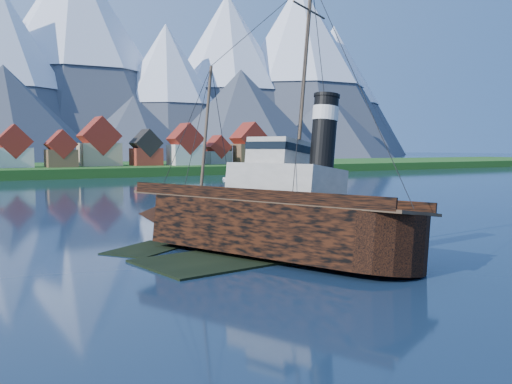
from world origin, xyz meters
TOP-DOWN VIEW (x-y plane):
  - ground at (0.00, 0.00)m, footprint 1400.00×1400.00m
  - shoal at (1.78, 2.15)m, footprint 31.71×21.24m
  - shore_bank at (0.00, 170.00)m, footprint 600.00×80.00m
  - seawall at (0.00, 132.00)m, footprint 600.00×2.50m
  - tugboat_wreck at (-0.78, -0.63)m, footprint 7.61×32.77m
  - sailboat_e at (50.22, 100.81)m, footprint 3.07×9.46m

SIDE VIEW (x-z plane):
  - shoal at x=1.78m, z-range -0.92..0.22m
  - ground at x=0.00m, z-range 0.00..0.00m
  - shore_bank at x=0.00m, z-range -1.60..1.60m
  - seawall at x=0.00m, z-range -1.00..1.00m
  - sailboat_e at x=50.22m, z-range -5.16..5.63m
  - tugboat_wreck at x=-0.78m, z-range -9.73..16.23m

